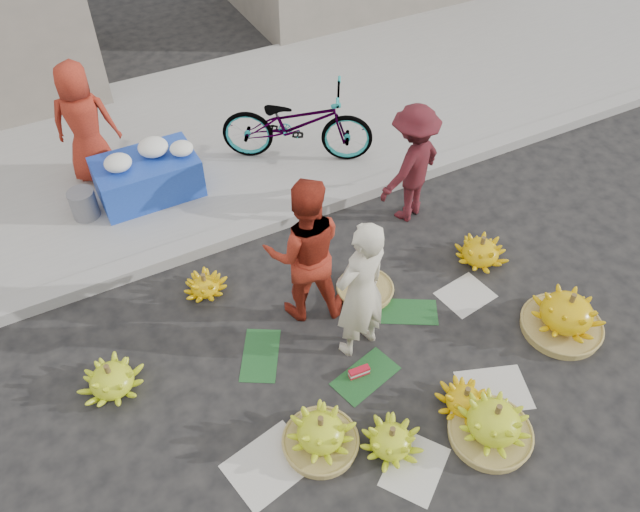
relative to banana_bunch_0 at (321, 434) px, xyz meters
name	(u,v)px	position (x,y,z in m)	size (l,w,h in m)	color
ground	(364,357)	(0.82, 0.64, -0.19)	(80.00, 80.00, 0.00)	black
curb	(272,221)	(0.82, 2.84, -0.12)	(40.00, 0.25, 0.15)	gray
sidewalk	(210,135)	(0.82, 4.94, -0.13)	(40.00, 4.00, 0.12)	gray
newspaper_scatter	(409,421)	(0.82, -0.16, -0.19)	(3.20, 1.80, 0.00)	beige
banana_leaves	(345,346)	(0.72, 0.84, -0.19)	(2.00, 1.00, 0.00)	#17471F
banana_bunch_0	(321,434)	(0.00, 0.00, 0.00)	(0.65, 0.65, 0.45)	olive
banana_bunch_1	(391,440)	(0.53, -0.31, -0.05)	(0.56, 0.56, 0.33)	#9ABD1B
banana_bunch_2	(493,424)	(1.37, -0.62, 0.02)	(0.84, 0.84, 0.49)	olive
banana_bunch_3	(465,400)	(1.34, -0.28, -0.06)	(0.53, 0.53, 0.31)	#E5BA0B
banana_bunch_4	(566,314)	(2.80, 0.01, 0.04)	(0.90, 0.90, 0.53)	olive
banana_bunch_5	(481,251)	(2.67, 1.20, -0.03)	(0.69, 0.69, 0.36)	#E5BA0B
banana_bunch_6	(111,379)	(-1.46, 1.43, -0.04)	(0.61, 0.61, 0.36)	#9ABD1B
banana_bunch_7	(205,285)	(-0.26, 2.18, -0.08)	(0.44, 0.44, 0.28)	#E5BA0B
basket_spare	(365,290)	(1.28, 1.39, -0.16)	(0.60, 0.60, 0.07)	olive
incense_stack	(359,372)	(0.67, 0.48, -0.15)	(0.21, 0.07, 0.08)	red
vendor_cream	(361,291)	(0.84, 0.81, 0.61)	(0.59, 0.39, 1.62)	beige
vendor_red	(305,251)	(0.61, 1.49, 0.64)	(0.81, 0.63, 1.67)	#AE301A
man_striped	(412,164)	(2.39, 2.28, 0.56)	(0.97, 0.56, 1.50)	maroon
flower_table	(148,174)	(-0.30, 3.98, 0.22)	(1.22, 0.76, 0.71)	#193AA8
grey_bucket	(84,204)	(-1.12, 3.93, 0.10)	(0.32, 0.32, 0.36)	slate
flower_vendor	(84,123)	(-0.79, 4.65, 0.71)	(0.77, 0.50, 1.57)	#AE301A
bicycle	(297,123)	(1.67, 3.83, 0.44)	(1.97, 0.69, 1.04)	gray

